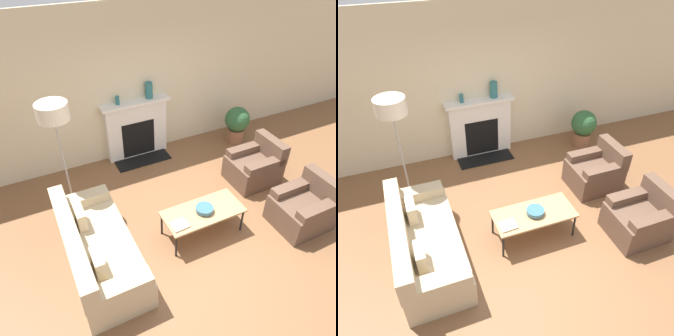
% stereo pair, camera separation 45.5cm
% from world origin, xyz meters
% --- Properties ---
extents(ground_plane, '(18.00, 18.00, 0.00)m').
position_xyz_m(ground_plane, '(0.00, 0.00, 0.00)').
color(ground_plane, brown).
extents(wall_back, '(18.00, 0.06, 2.90)m').
position_xyz_m(wall_back, '(0.00, 2.73, 1.45)').
color(wall_back, beige).
rests_on(wall_back, ground_plane).
extents(fireplace, '(1.34, 0.59, 1.19)m').
position_xyz_m(fireplace, '(-0.18, 2.59, 0.58)').
color(fireplace, silver).
rests_on(fireplace, ground_plane).
extents(couch, '(0.86, 1.88, 0.84)m').
position_xyz_m(couch, '(-1.71, 0.26, 0.32)').
color(couch, tan).
rests_on(couch, ground_plane).
extents(armchair_near, '(0.84, 0.73, 0.81)m').
position_xyz_m(armchair_near, '(1.42, -0.35, 0.31)').
color(armchair_near, brown).
rests_on(armchair_near, ground_plane).
extents(armchair_far, '(0.84, 0.73, 0.81)m').
position_xyz_m(armchair_far, '(1.42, 0.86, 0.31)').
color(armchair_far, brown).
rests_on(armchair_far, ground_plane).
extents(coffee_table, '(1.21, 0.55, 0.45)m').
position_xyz_m(coffee_table, '(-0.11, 0.16, 0.41)').
color(coffee_table, tan).
rests_on(coffee_table, ground_plane).
extents(bowl, '(0.26, 0.26, 0.08)m').
position_xyz_m(bowl, '(-0.10, 0.15, 0.50)').
color(bowl, '#38667A').
rests_on(bowl, coffee_table).
extents(book, '(0.25, 0.22, 0.02)m').
position_xyz_m(book, '(-0.56, 0.06, 0.46)').
color(book, '#B2A893').
rests_on(book, coffee_table).
extents(floor_lamp, '(0.45, 0.45, 1.93)m').
position_xyz_m(floor_lamp, '(-1.75, 1.56, 1.68)').
color(floor_lamp, gray).
rests_on(floor_lamp, ground_plane).
extents(mantel_vase_left, '(0.08, 0.08, 0.16)m').
position_xyz_m(mantel_vase_left, '(-0.51, 2.60, 1.26)').
color(mantel_vase_left, '#28666B').
rests_on(mantel_vase_left, fireplace).
extents(mantel_vase_center_left, '(0.14, 0.14, 0.31)m').
position_xyz_m(mantel_vase_center_left, '(0.12, 2.60, 1.34)').
color(mantel_vase_center_left, '#28666B').
rests_on(mantel_vase_center_left, fireplace).
extents(potted_plant, '(0.52, 0.52, 0.80)m').
position_xyz_m(potted_plant, '(1.90, 2.12, 0.45)').
color(potted_plant, brown).
rests_on(potted_plant, ground_plane).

